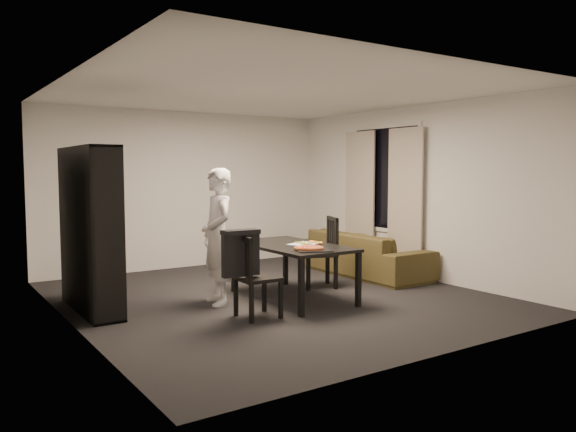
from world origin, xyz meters
TOP-DOWN VIEW (x-y plane):
  - room at (0.00, 0.00)m, footprint 5.01×5.51m
  - window_pane at (2.48, 0.60)m, footprint 0.02×1.40m
  - window_frame at (2.48, 0.60)m, footprint 0.03×1.52m
  - curtain_left at (2.40, 0.08)m, footprint 0.03×0.70m
  - curtain_right at (2.40, 1.12)m, footprint 0.03×0.70m
  - bookshelf at (-2.16, 0.60)m, footprint 0.35×1.50m
  - dining_table at (0.12, -0.21)m, footprint 0.93×1.67m
  - chair_left at (-0.79, -0.74)m, footprint 0.44×0.44m
  - chair_right at (0.92, 0.15)m, footprint 0.59×0.59m
  - draped_jacket at (-0.91, -0.74)m, footprint 0.43×0.19m
  - person at (-0.78, 0.07)m, footprint 0.47×0.65m
  - baking_tray at (0.02, -0.80)m, footprint 0.49×0.45m
  - pepperoni_pizza at (0.00, -0.73)m, footprint 0.35×0.35m
  - kitchen_towel at (0.27, -0.27)m, footprint 0.49×0.43m
  - pizza_slices at (0.34, -0.28)m, footprint 0.42×0.38m
  - sofa at (2.01, 0.56)m, footprint 0.90×2.29m

SIDE VIEW (x-z plane):
  - sofa at x=2.01m, z-range 0.00..0.67m
  - chair_left at x=-0.79m, z-range 0.06..0.98m
  - chair_right at x=0.92m, z-range 0.07..1.05m
  - dining_table at x=0.12m, z-range 0.29..0.98m
  - kitchen_towel at x=0.27m, z-range 0.69..0.70m
  - baking_tray at x=0.02m, z-range 0.69..0.71m
  - pizza_slices at x=0.34m, z-range 0.70..0.72m
  - pepperoni_pizza at x=0.00m, z-range 0.71..0.74m
  - draped_jacket at x=-0.91m, z-range 0.51..1.01m
  - person at x=-0.78m, z-range 0.00..1.66m
  - bookshelf at x=-2.16m, z-range 0.00..1.90m
  - curtain_left at x=2.40m, z-range 0.02..2.27m
  - curtain_right at x=2.40m, z-range 0.02..2.27m
  - room at x=0.00m, z-range 0.00..2.60m
  - window_pane at x=2.48m, z-range 0.70..2.30m
  - window_frame at x=2.48m, z-range 0.64..2.36m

